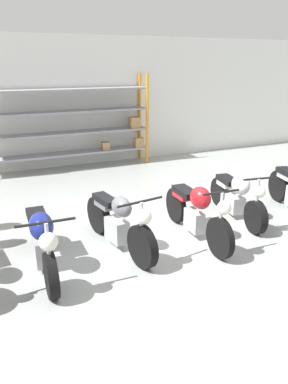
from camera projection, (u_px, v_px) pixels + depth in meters
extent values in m
plane|color=#9EA3A0|center=(153.00, 237.00, 6.53)|extent=(30.00, 30.00, 0.00)
cube|color=white|center=(73.00, 103.00, 10.55)|extent=(30.00, 0.08, 3.60)
cylinder|color=orange|center=(147.00, 120.00, 10.94)|extent=(0.08, 0.08, 2.57)
cylinder|color=orange|center=(140.00, 117.00, 11.41)|extent=(0.08, 0.08, 2.57)
cube|color=gray|center=(71.00, 153.00, 10.59)|extent=(4.49, 0.55, 0.05)
cube|color=gray|center=(70.00, 133.00, 10.40)|extent=(4.49, 0.55, 0.05)
cube|color=gray|center=(68.00, 112.00, 10.21)|extent=(4.49, 0.55, 0.05)
cube|color=gray|center=(67.00, 90.00, 10.02)|extent=(4.49, 0.55, 0.05)
cube|color=#A87F51|center=(106.00, 146.00, 10.86)|extent=(0.24, 0.25, 0.23)
cube|color=#A87F51|center=(135.00, 122.00, 10.99)|extent=(0.31, 0.28, 0.31)
cube|color=#A87F51|center=(139.00, 142.00, 11.19)|extent=(0.27, 0.22, 0.28)
cylinder|color=black|center=(51.00, 275.00, 4.78)|extent=(0.15, 0.61, 0.61)
cylinder|color=black|center=(36.00, 229.00, 6.09)|extent=(0.15, 0.61, 0.61)
cube|color=#ADADB2|center=(42.00, 250.00, 5.49)|extent=(0.25, 0.47, 0.39)
ellipsoid|color=navy|center=(41.00, 226.00, 5.19)|extent=(0.35, 0.54, 0.39)
cube|color=black|center=(37.00, 216.00, 5.70)|extent=(0.29, 0.56, 0.10)
cube|color=navy|center=(37.00, 220.00, 5.77)|extent=(0.25, 0.39, 0.12)
cylinder|color=#ADADB2|center=(48.00, 250.00, 4.68)|extent=(0.05, 0.05, 0.72)
sphere|color=silver|center=(48.00, 242.00, 4.57)|extent=(0.24, 0.24, 0.24)
cylinder|color=black|center=(46.00, 223.00, 4.59)|extent=(0.74, 0.06, 0.04)
cylinder|color=black|center=(142.00, 246.00, 5.47)|extent=(0.23, 0.68, 0.66)
cylinder|color=black|center=(99.00, 215.00, 6.60)|extent=(0.23, 0.68, 0.66)
cube|color=#ADADB2|center=(117.00, 230.00, 6.09)|extent=(0.30, 0.47, 0.37)
ellipsoid|color=slate|center=(122.00, 207.00, 5.80)|extent=(0.33, 0.48, 0.32)
cube|color=black|center=(106.00, 200.00, 6.24)|extent=(0.31, 0.62, 0.10)
cube|color=slate|center=(104.00, 204.00, 6.31)|extent=(0.25, 0.44, 0.12)
cylinder|color=#ADADB2|center=(142.00, 225.00, 5.37)|extent=(0.06, 0.06, 0.68)
sphere|color=silver|center=(144.00, 217.00, 5.27)|extent=(0.22, 0.22, 0.22)
cylinder|color=black|center=(140.00, 202.00, 5.29)|extent=(0.74, 0.15, 0.04)
cylinder|color=black|center=(220.00, 238.00, 5.74)|extent=(0.12, 0.66, 0.66)
cylinder|color=black|center=(176.00, 205.00, 7.06)|extent=(0.12, 0.66, 0.66)
cube|color=#ADADB2|center=(194.00, 221.00, 6.45)|extent=(0.20, 0.43, 0.36)
ellipsoid|color=#B2191E|center=(200.00, 198.00, 6.15)|extent=(0.33, 0.44, 0.37)
cube|color=black|center=(185.00, 191.00, 6.63)|extent=(0.28, 0.59, 0.10)
cube|color=#B2191E|center=(183.00, 195.00, 6.73)|extent=(0.24, 0.41, 0.12)
cylinder|color=#ADADB2|center=(221.00, 216.00, 5.64)|extent=(0.05, 0.05, 0.73)
sphere|color=silver|center=(224.00, 208.00, 5.53)|extent=(0.21, 0.21, 0.21)
cylinder|color=black|center=(221.00, 192.00, 5.55)|extent=(0.62, 0.06, 0.04)
cylinder|color=black|center=(256.00, 217.00, 6.58)|extent=(0.23, 0.61, 0.60)
cylinder|color=black|center=(219.00, 191.00, 7.89)|extent=(0.23, 0.61, 0.60)
cube|color=#ADADB2|center=(235.00, 204.00, 7.29)|extent=(0.30, 0.43, 0.33)
ellipsoid|color=silver|center=(241.00, 185.00, 6.99)|extent=(0.38, 0.48, 0.37)
cube|color=black|center=(228.00, 180.00, 7.49)|extent=(0.34, 0.60, 0.10)
cube|color=silver|center=(226.00, 183.00, 7.58)|extent=(0.28, 0.42, 0.12)
cylinder|color=#ADADB2|center=(257.00, 198.00, 6.49)|extent=(0.06, 0.06, 0.70)
sphere|color=silver|center=(260.00, 192.00, 6.38)|extent=(0.19, 0.19, 0.19)
cylinder|color=black|center=(258.00, 179.00, 6.40)|extent=(0.55, 0.12, 0.04)
cylinder|color=black|center=(279.00, 186.00, 8.13)|extent=(0.26, 0.68, 0.67)
cube|color=#B7B7BF|center=(287.00, 176.00, 7.79)|extent=(0.31, 0.46, 0.12)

